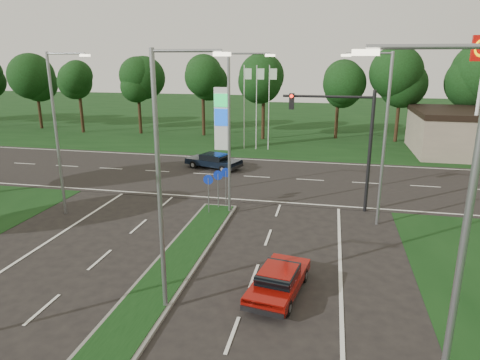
# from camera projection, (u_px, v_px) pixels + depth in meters

# --- Properties ---
(verge_far) EXTENTS (160.00, 50.00, 0.02)m
(verge_far) POSITION_uv_depth(u_px,v_px,m) (287.00, 120.00, 61.63)
(verge_far) COLOR black
(verge_far) RESTS_ON ground
(cross_road) EXTENTS (160.00, 12.00, 0.02)m
(cross_road) POSITION_uv_depth(u_px,v_px,m) (244.00, 176.00, 32.49)
(cross_road) COLOR black
(cross_road) RESTS_ON ground
(median_kerb) EXTENTS (2.00, 26.00, 0.12)m
(median_kerb) POSITION_uv_depth(u_px,v_px,m) (119.00, 338.00, 13.67)
(median_kerb) COLOR slate
(median_kerb) RESTS_ON ground
(streetlight_median_near) EXTENTS (2.53, 0.22, 9.00)m
(streetlight_median_near) POSITION_uv_depth(u_px,v_px,m) (164.00, 173.00, 13.96)
(streetlight_median_near) COLOR gray
(streetlight_median_near) RESTS_ON ground
(streetlight_median_far) EXTENTS (2.53, 0.22, 9.00)m
(streetlight_median_far) POSITION_uv_depth(u_px,v_px,m) (233.00, 126.00, 23.36)
(streetlight_median_far) COLOR gray
(streetlight_median_far) RESTS_ON ground
(streetlight_left_far) EXTENTS (2.53, 0.22, 9.00)m
(streetlight_left_far) POSITION_uv_depth(u_px,v_px,m) (59.00, 126.00, 23.34)
(streetlight_left_far) COLOR gray
(streetlight_left_far) RESTS_ON ground
(streetlight_right_far) EXTENTS (2.53, 0.22, 9.00)m
(streetlight_right_far) POSITION_uv_depth(u_px,v_px,m) (381.00, 131.00, 21.81)
(streetlight_right_far) COLOR gray
(streetlight_right_far) RESTS_ON ground
(streetlight_right_near) EXTENTS (2.53, 0.22, 9.00)m
(streetlight_right_near) POSITION_uv_depth(u_px,v_px,m) (453.00, 244.00, 8.65)
(streetlight_right_near) COLOR gray
(streetlight_right_near) RESTS_ON ground
(traffic_signal) EXTENTS (5.10, 0.42, 7.00)m
(traffic_signal) POSITION_uv_depth(u_px,v_px,m) (347.00, 132.00, 24.12)
(traffic_signal) COLOR black
(traffic_signal) RESTS_ON ground
(median_signs) EXTENTS (1.16, 1.76, 2.38)m
(median_signs) POSITION_uv_depth(u_px,v_px,m) (218.00, 182.00, 24.87)
(median_signs) COLOR gray
(median_signs) RESTS_ON ground
(gas_pylon) EXTENTS (5.80, 1.26, 8.00)m
(gas_pylon) POSITION_uv_depth(u_px,v_px,m) (224.00, 117.00, 40.86)
(gas_pylon) COLOR silver
(gas_pylon) RESTS_ON ground
(treeline_far) EXTENTS (6.00, 6.00, 9.90)m
(treeline_far) POSITION_uv_depth(u_px,v_px,m) (275.00, 76.00, 45.55)
(treeline_far) COLOR black
(treeline_far) RESTS_ON ground
(red_sedan) EXTENTS (2.21, 4.09, 1.07)m
(red_sedan) POSITION_uv_depth(u_px,v_px,m) (278.00, 280.00, 16.21)
(red_sedan) COLOR maroon
(red_sedan) RESTS_ON ground
(navy_sedan) EXTENTS (4.80, 3.15, 1.22)m
(navy_sedan) POSITION_uv_depth(u_px,v_px,m) (214.00, 161.00, 34.54)
(navy_sedan) COLOR black
(navy_sedan) RESTS_ON ground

